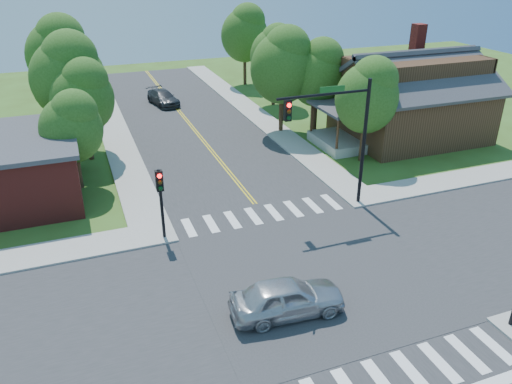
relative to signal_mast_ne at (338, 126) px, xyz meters
name	(u,v)px	position (x,y,z in m)	size (l,w,h in m)	color
ground	(314,277)	(-3.91, -5.59, -4.85)	(100.00, 100.00, 0.00)	#3B571B
road_ns	(314,277)	(-3.91, -5.59, -4.83)	(10.00, 90.00, 0.04)	#2D2D30
road_ew	(314,276)	(-3.91, -5.59, -4.83)	(90.00, 10.00, 0.04)	#2D2D30
intersection_patch	(314,277)	(-3.91, -5.59, -4.85)	(10.20, 10.20, 0.06)	#2D2D30
sidewalk_ne	(401,129)	(11.90, 10.23, -4.78)	(40.00, 40.00, 0.14)	#9E9B93
crosswalk_north	(264,214)	(-3.91, 0.61, -4.80)	(8.85, 2.00, 0.01)	white
crosswalk_south	(396,376)	(-3.91, -11.79, -4.80)	(8.85, 2.00, 0.01)	white
centerline	(314,276)	(-3.91, -5.59, -4.80)	(0.30, 90.00, 0.01)	gold
signal_mast_ne	(338,126)	(0.00, 0.00, 0.00)	(5.30, 0.42, 7.20)	black
signal_pole_nw	(160,192)	(-9.51, -0.01, -2.19)	(0.34, 0.42, 3.80)	black
house_ne	(411,95)	(11.19, 8.65, -1.52)	(13.05, 8.80, 7.11)	#382213
tree_e_a	(369,94)	(5.39, 5.60, -0.16)	(4.21, 4.00, 7.16)	#382314
tree_e_b	(318,71)	(5.11, 12.23, -0.01)	(4.35, 4.13, 7.39)	#382314
tree_e_c	(275,52)	(5.01, 20.60, 0.01)	(4.36, 4.14, 7.42)	#382314
tree_e_d	(245,32)	(5.16, 29.03, 0.65)	(4.94, 4.69, 8.40)	#382314
tree_w_a	(72,125)	(-13.03, 7.81, -0.84)	(3.60, 3.42, 6.13)	#382314
tree_w_b	(69,74)	(-12.76, 14.30, 0.75)	(5.03, 4.77, 8.54)	#382314
tree_w_c	(60,52)	(-13.16, 22.13, 0.92)	(5.18, 4.92, 8.81)	#382314
tree_w_d	(61,53)	(-13.16, 31.57, -0.82)	(3.63, 3.44, 6.16)	#382314
tree_house	(283,63)	(2.56, 13.10, 0.58)	(4.88, 4.63, 8.29)	#382314
tree_bldg	(83,94)	(-12.08, 12.40, -0.25)	(4.14, 3.93, 7.03)	#382314
car_silver	(287,298)	(-6.08, -7.45, -4.07)	(4.69, 2.18, 1.55)	silver
car_dgrey	(163,98)	(-4.80, 24.15, -4.19)	(2.76, 4.85, 1.32)	#313336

